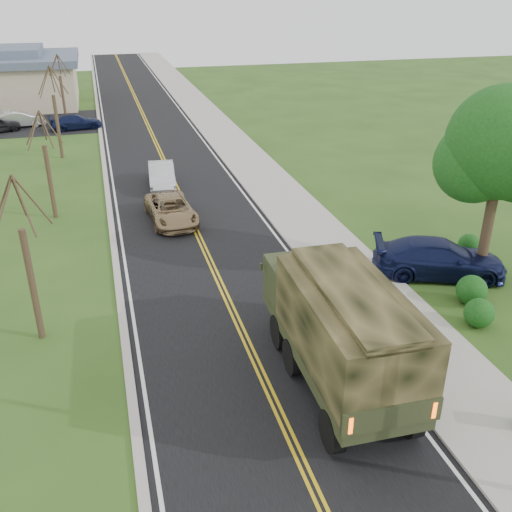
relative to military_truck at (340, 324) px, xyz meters
name	(u,v)px	position (x,y,z in m)	size (l,w,h in m)	color
road	(151,133)	(-2.16, 35.22, -2.19)	(8.00, 120.00, 0.01)	black
curb_right	(200,129)	(1.99, 35.22, -2.14)	(0.30, 120.00, 0.12)	#9E998E
sidewalk_right	(219,128)	(3.74, 35.22, -2.15)	(3.20, 120.00, 0.10)	#9E998E
curb_left	(101,135)	(-6.31, 35.22, -2.15)	(0.30, 120.00, 0.10)	#9E998E
leafy_tree	(502,151)	(8.85, 5.22, 3.30)	(4.83, 4.50, 8.10)	#38281C
bare_tree_a	(30,272)	(-9.16, 5.22, 0.43)	(1.93, 2.26, 6.08)	#38281C
bare_tree_b	(49,173)	(-9.16, 17.22, 0.28)	(1.83, 2.14, 5.73)	#38281C
bare_tree_c	(57,119)	(-9.16, 29.22, 0.58)	(2.04, 2.39, 6.42)	#38281C
bare_tree_d	(62,94)	(-9.16, 41.22, 0.35)	(1.88, 2.20, 5.91)	#38281C
military_truck	(340,324)	(0.00, 0.00, 0.00)	(2.82, 7.75, 3.84)	black
suv_champagne	(171,210)	(-3.17, 14.94, -1.53)	(2.22, 4.82, 1.34)	#967B55
sedan_silver	(162,175)	(-2.96, 20.80, -1.47)	(1.53, 4.40, 1.45)	silver
pickup_navy	(439,258)	(7.10, 5.70, -1.39)	(2.27, 5.59, 1.62)	#0F163A
lot_car_silver	(19,119)	(-13.00, 40.30, -1.50)	(1.48, 4.23, 1.39)	silver
lot_car_navy	(75,122)	(-8.27, 38.16, -1.56)	(1.78, 4.39, 1.27)	#10173A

